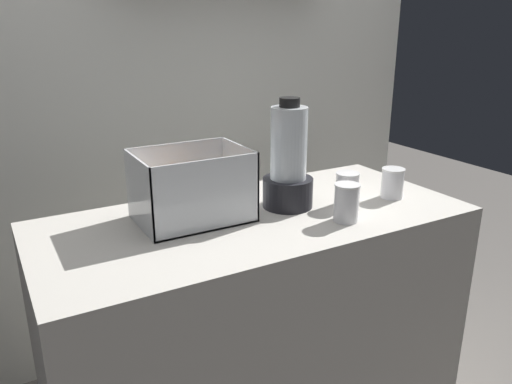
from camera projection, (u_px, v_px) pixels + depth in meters
counter at (256, 334)px, 1.77m from camera, size 1.40×0.64×0.90m
back_wall_unit at (169, 78)px, 2.14m from camera, size 2.60×0.24×2.50m
carrot_display_bin at (192, 198)px, 1.57m from camera, size 0.34×0.25×0.22m
blender_pitcher at (288, 165)px, 1.66m from camera, size 0.17×0.17×0.37m
juice_cup_pomegranate_far_left at (346, 204)px, 1.56m from camera, size 0.08×0.08×0.12m
juice_cup_carrot_left at (347, 191)px, 1.69m from camera, size 0.08×0.08×0.12m
juice_cup_carrot_middle at (392, 184)px, 1.77m from camera, size 0.08×0.08×0.11m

